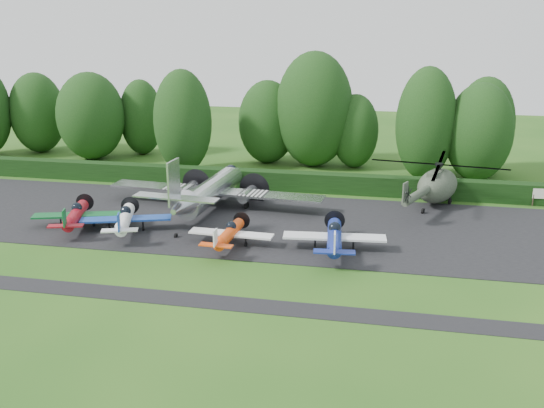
% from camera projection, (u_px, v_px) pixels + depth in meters
% --- Properties ---
extents(ground, '(160.00, 160.00, 0.00)m').
position_uv_depth(ground, '(194.00, 263.00, 45.29)').
color(ground, '#225217').
rests_on(ground, ground).
extents(apron, '(70.00, 18.00, 0.01)m').
position_uv_depth(apron, '(229.00, 221.00, 54.65)').
color(apron, black).
rests_on(apron, ground).
extents(taxiway_verge, '(70.00, 2.00, 0.00)m').
position_uv_depth(taxiway_verge, '(165.00, 298.00, 39.67)').
color(taxiway_verge, black).
rests_on(taxiway_verge, ground).
extents(hedgerow, '(90.00, 1.60, 2.00)m').
position_uv_depth(hedgerow, '(256.00, 188.00, 64.95)').
color(hedgerow, black).
rests_on(hedgerow, ground).
extents(transport_plane, '(21.31, 16.34, 6.83)m').
position_uv_depth(transport_plane, '(210.00, 191.00, 57.03)').
color(transport_plane, silver).
rests_on(transport_plane, ground).
extents(light_plane_red, '(7.58, 7.96, 2.91)m').
position_uv_depth(light_plane_red, '(76.00, 215.00, 52.40)').
color(light_plane_red, maroon).
rests_on(light_plane_red, ground).
extents(light_plane_white, '(7.65, 8.04, 2.94)m').
position_uv_depth(light_plane_white, '(125.00, 219.00, 51.37)').
color(light_plane_white, white).
rests_on(light_plane_white, ground).
extents(light_plane_orange, '(6.86, 7.21, 2.63)m').
position_uv_depth(light_plane_orange, '(229.00, 234.00, 48.21)').
color(light_plane_orange, '#F5480E').
rests_on(light_plane_orange, ground).
extents(light_plane_blue, '(8.04, 8.46, 3.09)m').
position_uv_depth(light_plane_blue, '(334.00, 237.00, 46.96)').
color(light_plane_blue, navy).
rests_on(light_plane_blue, ground).
extents(helicopter, '(12.94, 15.15, 4.17)m').
position_uv_depth(helicopter, '(438.00, 183.00, 58.53)').
color(helicopter, '#363E30').
rests_on(helicopter, ground).
extents(tree_0, '(7.32, 7.32, 10.91)m').
position_uv_depth(tree_0, '(479.00, 132.00, 66.49)').
color(tree_0, black).
rests_on(tree_0, ground).
extents(tree_1, '(6.61, 6.61, 12.58)m').
position_uv_depth(tree_1, '(426.00, 124.00, 67.02)').
color(tree_1, black).
rests_on(tree_1, ground).
extents(tree_2, '(9.32, 9.32, 13.85)m').
position_uv_depth(tree_2, '(314.00, 110.00, 72.79)').
color(tree_2, black).
rests_on(tree_2, ground).
extents(tree_3, '(6.74, 6.74, 12.03)m').
position_uv_depth(tree_3, '(183.00, 122.00, 70.03)').
color(tree_3, black).
rests_on(tree_3, ground).
extents(tree_5, '(7.20, 7.20, 10.67)m').
position_uv_depth(tree_5, '(38.00, 113.00, 80.86)').
color(tree_5, black).
rests_on(tree_5, ground).
extents(tree_6, '(5.64, 5.64, 9.90)m').
position_uv_depth(tree_6, '(141.00, 117.00, 79.71)').
color(tree_6, black).
rests_on(tree_6, ground).
extents(tree_7, '(5.56, 5.56, 8.91)m').
position_uv_depth(tree_7, '(355.00, 131.00, 72.70)').
color(tree_7, black).
rests_on(tree_7, ground).
extents(tree_8, '(8.48, 8.48, 11.10)m').
position_uv_depth(tree_8, '(91.00, 116.00, 76.79)').
color(tree_8, black).
rests_on(tree_8, ground).
extents(tree_10, '(7.24, 7.24, 10.30)m').
position_uv_depth(tree_10, '(268.00, 122.00, 74.94)').
color(tree_10, black).
rests_on(tree_10, ground).
extents(tree_11, '(6.82, 6.82, 11.21)m').
position_uv_depth(tree_11, '(484.00, 126.00, 69.76)').
color(tree_11, black).
rests_on(tree_11, ground).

